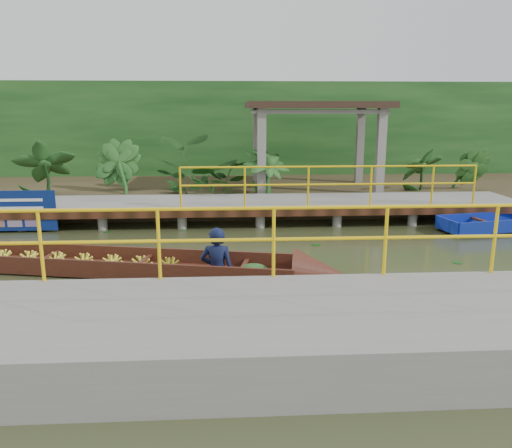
{
  "coord_description": "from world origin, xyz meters",
  "views": [
    {
      "loc": [
        0.15,
        -9.78,
        2.99
      ],
      "look_at": [
        0.76,
        0.5,
        0.6
      ],
      "focal_mm": 35.0,
      "sensor_mm": 36.0,
      "label": 1
    }
  ],
  "objects": [
    {
      "name": "tropical_plants",
      "position": [
        1.06,
        5.3,
        1.22
      ],
      "size": [
        14.23,
        1.23,
        1.53
      ],
      "color": "#133D16",
      "rests_on": "ground"
    },
    {
      "name": "near_dock",
      "position": [
        1.0,
        -4.2,
        0.3
      ],
      "size": [
        18.0,
        2.4,
        1.73
      ],
      "color": "slate",
      "rests_on": "ground"
    },
    {
      "name": "ground",
      "position": [
        0.0,
        0.0,
        0.0
      ],
      "size": [
        80.0,
        80.0,
        0.0
      ],
      "primitive_type": "plane",
      "color": "#2E3219",
      "rests_on": "ground"
    },
    {
      "name": "far_dock",
      "position": [
        0.02,
        3.43,
        0.48
      ],
      "size": [
        16.0,
        2.06,
        1.66
      ],
      "color": "slate",
      "rests_on": "ground"
    },
    {
      "name": "land_strip",
      "position": [
        0.0,
        7.5,
        0.23
      ],
      "size": [
        30.0,
        8.0,
        0.45
      ],
      "primitive_type": "cube",
      "color": "#302718",
      "rests_on": "ground"
    },
    {
      "name": "foliage_backdrop",
      "position": [
        0.0,
        10.0,
        2.0
      ],
      "size": [
        30.0,
        0.8,
        4.0
      ],
      "primitive_type": "cube",
      "color": "#133D16",
      "rests_on": "ground"
    },
    {
      "name": "pavilion",
      "position": [
        3.0,
        6.3,
        2.82
      ],
      "size": [
        4.4,
        3.0,
        3.0
      ],
      "color": "slate",
      "rests_on": "ground"
    },
    {
      "name": "vendor_boat",
      "position": [
        -2.08,
        -0.69,
        0.24
      ],
      "size": [
        9.46,
        2.87,
        2.1
      ],
      "rotation": [
        0.0,
        0.0,
        -0.21
      ],
      "color": "#36150E",
      "rests_on": "ground"
    }
  ]
}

